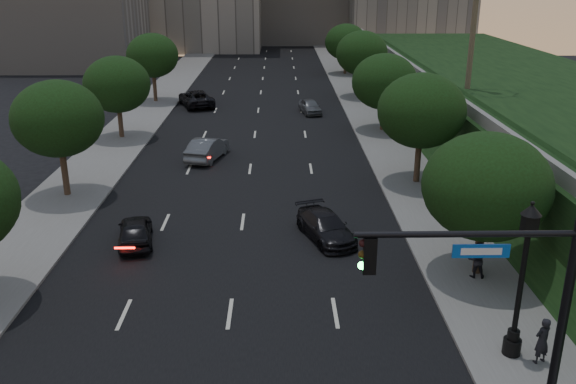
{
  "coord_description": "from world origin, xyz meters",
  "views": [
    {
      "loc": [
        1.89,
        -15.14,
        12.21
      ],
      "look_at": [
        2.26,
        8.63,
        3.6
      ],
      "focal_mm": 38.0,
      "sensor_mm": 36.0,
      "label": 1
    }
  ],
  "objects_px": {
    "sedan_mid_left": "(208,149)",
    "sedan_far_right": "(310,106)",
    "street_lamp": "(520,288)",
    "pedestrian_c": "(435,191)",
    "sedan_far_left": "(196,98)",
    "sedan_near_right": "(326,226)",
    "pedestrian_a": "(542,341)",
    "traffic_signal_mast": "(519,328)",
    "pedestrian_b": "(477,260)",
    "sedan_near_left": "(135,231)"
  },
  "relations": [
    {
      "from": "sedan_near_left",
      "to": "pedestrian_c",
      "type": "distance_m",
      "value": 15.87
    },
    {
      "from": "traffic_signal_mast",
      "to": "street_lamp",
      "type": "height_order",
      "value": "traffic_signal_mast"
    },
    {
      "from": "traffic_signal_mast",
      "to": "pedestrian_c",
      "type": "xyz_separation_m",
      "value": [
        2.37,
        17.58,
        -2.62
      ]
    },
    {
      "from": "sedan_far_right",
      "to": "pedestrian_c",
      "type": "distance_m",
      "value": 24.55
    },
    {
      "from": "sedan_near_left",
      "to": "pedestrian_c",
      "type": "xyz_separation_m",
      "value": [
        15.28,
        4.26,
        0.39
      ]
    },
    {
      "from": "traffic_signal_mast",
      "to": "street_lamp",
      "type": "xyz_separation_m",
      "value": [
        1.66,
        3.96,
        -1.04
      ]
    },
    {
      "from": "traffic_signal_mast",
      "to": "pedestrian_c",
      "type": "distance_m",
      "value": 17.93
    },
    {
      "from": "sedan_far_left",
      "to": "pedestrian_b",
      "type": "bearing_deg",
      "value": 94.84
    },
    {
      "from": "sedan_near_right",
      "to": "pedestrian_c",
      "type": "relative_size",
      "value": 2.44
    },
    {
      "from": "sedan_mid_left",
      "to": "sedan_near_left",
      "type": "bearing_deg",
      "value": 96.98
    },
    {
      "from": "traffic_signal_mast",
      "to": "sedan_near_right",
      "type": "relative_size",
      "value": 1.59
    },
    {
      "from": "sedan_mid_left",
      "to": "pedestrian_b",
      "type": "xyz_separation_m",
      "value": [
        13.11,
        -17.74,
        0.16
      ]
    },
    {
      "from": "sedan_mid_left",
      "to": "pedestrian_a",
      "type": "distance_m",
      "value": 27.22
    },
    {
      "from": "sedan_far_right",
      "to": "sedan_far_left",
      "type": "bearing_deg",
      "value": 151.43
    },
    {
      "from": "street_lamp",
      "to": "pedestrian_c",
      "type": "xyz_separation_m",
      "value": [
        0.7,
        13.61,
        -1.58
      ]
    },
    {
      "from": "sedan_near_right",
      "to": "pedestrian_c",
      "type": "height_order",
      "value": "pedestrian_c"
    },
    {
      "from": "sedan_far_left",
      "to": "sedan_near_right",
      "type": "relative_size",
      "value": 1.29
    },
    {
      "from": "sedan_near_right",
      "to": "pedestrian_a",
      "type": "xyz_separation_m",
      "value": [
        6.25,
        -10.26,
        0.33
      ]
    },
    {
      "from": "traffic_signal_mast",
      "to": "sedan_mid_left",
      "type": "bearing_deg",
      "value": 112.03
    },
    {
      "from": "traffic_signal_mast",
      "to": "pedestrian_a",
      "type": "bearing_deg",
      "value": 55.27
    },
    {
      "from": "traffic_signal_mast",
      "to": "sedan_near_left",
      "type": "height_order",
      "value": "traffic_signal_mast"
    },
    {
      "from": "pedestrian_b",
      "to": "pedestrian_a",
      "type": "bearing_deg",
      "value": 98.87
    },
    {
      "from": "sedan_far_right",
      "to": "pedestrian_b",
      "type": "height_order",
      "value": "pedestrian_b"
    },
    {
      "from": "sedan_far_right",
      "to": "pedestrian_c",
      "type": "bearing_deg",
      "value": -88.37
    },
    {
      "from": "sedan_near_left",
      "to": "pedestrian_c",
      "type": "relative_size",
      "value": 2.15
    },
    {
      "from": "sedan_far_left",
      "to": "sedan_near_right",
      "type": "height_order",
      "value": "sedan_far_left"
    },
    {
      "from": "traffic_signal_mast",
      "to": "sedan_near_right",
      "type": "bearing_deg",
      "value": 105.64
    },
    {
      "from": "sedan_mid_left",
      "to": "sedan_far_right",
      "type": "relative_size",
      "value": 1.21
    },
    {
      "from": "traffic_signal_mast",
      "to": "sedan_near_left",
      "type": "distance_m",
      "value": 18.79
    },
    {
      "from": "sedan_far_left",
      "to": "pedestrian_b",
      "type": "relative_size",
      "value": 3.61
    },
    {
      "from": "traffic_signal_mast",
      "to": "pedestrian_b",
      "type": "xyz_separation_m",
      "value": [
        2.12,
        9.43,
        -2.74
      ]
    },
    {
      "from": "traffic_signal_mast",
      "to": "sedan_far_right",
      "type": "distance_m",
      "value": 41.71
    },
    {
      "from": "traffic_signal_mast",
      "to": "sedan_far_right",
      "type": "height_order",
      "value": "traffic_signal_mast"
    },
    {
      "from": "traffic_signal_mast",
      "to": "sedan_far_left",
      "type": "height_order",
      "value": "traffic_signal_mast"
    },
    {
      "from": "street_lamp",
      "to": "pedestrian_a",
      "type": "xyz_separation_m",
      "value": [
        0.75,
        -0.49,
        -1.67
      ]
    },
    {
      "from": "traffic_signal_mast",
      "to": "sedan_far_left",
      "type": "distance_m",
      "value": 47.01
    },
    {
      "from": "sedan_near_left",
      "to": "sedan_near_right",
      "type": "xyz_separation_m",
      "value": [
        9.07,
        0.42,
        -0.02
      ]
    },
    {
      "from": "street_lamp",
      "to": "sedan_mid_left",
      "type": "relative_size",
      "value": 1.2
    },
    {
      "from": "sedan_mid_left",
      "to": "pedestrian_c",
      "type": "bearing_deg",
      "value": 159.2
    },
    {
      "from": "sedan_mid_left",
      "to": "pedestrian_c",
      "type": "relative_size",
      "value": 2.59
    },
    {
      "from": "traffic_signal_mast",
      "to": "pedestrian_a",
      "type": "distance_m",
      "value": 5.02
    },
    {
      "from": "street_lamp",
      "to": "sedan_near_right",
      "type": "xyz_separation_m",
      "value": [
        -5.51,
        9.77,
        -2.0
      ]
    },
    {
      "from": "sedan_mid_left",
      "to": "sedan_far_right",
      "type": "distance_m",
      "value": 16.29
    },
    {
      "from": "sedan_near_left",
      "to": "sedan_mid_left",
      "type": "relative_size",
      "value": 0.83
    },
    {
      "from": "sedan_near_left",
      "to": "sedan_far_left",
      "type": "bearing_deg",
      "value": -99.01
    },
    {
      "from": "street_lamp",
      "to": "sedan_far_right",
      "type": "height_order",
      "value": "street_lamp"
    },
    {
      "from": "sedan_near_right",
      "to": "traffic_signal_mast",
      "type": "bearing_deg",
      "value": -93.75
    },
    {
      "from": "sedan_near_right",
      "to": "sedan_near_left",
      "type": "bearing_deg",
      "value": 163.27
    },
    {
      "from": "pedestrian_b",
      "to": "sedan_far_right",
      "type": "bearing_deg",
      "value": -74.46
    },
    {
      "from": "sedan_far_left",
      "to": "pedestrian_a",
      "type": "xyz_separation_m",
      "value": [
        16.4,
        -41.31,
        0.18
      ]
    }
  ]
}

